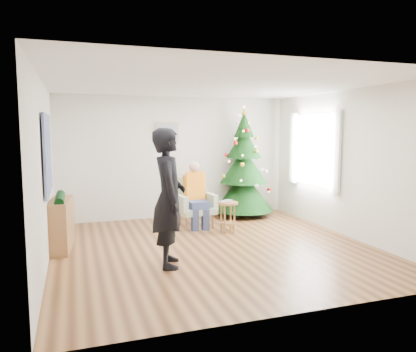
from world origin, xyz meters
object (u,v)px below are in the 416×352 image
object	(u,v)px
armchair	(195,209)
standing_man	(169,198)
christmas_tree	(244,168)
stool	(228,217)
console	(61,224)

from	to	relation	value
armchair	standing_man	distance (m)	2.40
christmas_tree	stool	xyz separation A→B (m)	(-0.86, -1.26, -0.77)
stool	console	distance (m)	2.92
christmas_tree	console	distance (m)	4.09
christmas_tree	standing_man	xyz separation A→B (m)	(-2.32, -2.75, -0.10)
stool	standing_man	size ratio (longest dim) A/B	0.29
christmas_tree	stool	distance (m)	1.72
armchair	console	world-z (taller)	armchair
armchair	console	size ratio (longest dim) A/B	0.98
stool	console	xyz separation A→B (m)	(-2.91, -0.17, 0.11)
christmas_tree	stool	bearing A→B (deg)	-124.38
christmas_tree	stool	size ratio (longest dim) A/B	4.17
stool	console	world-z (taller)	console
stool	armchair	world-z (taller)	armchair
christmas_tree	console	bearing A→B (deg)	-159.24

